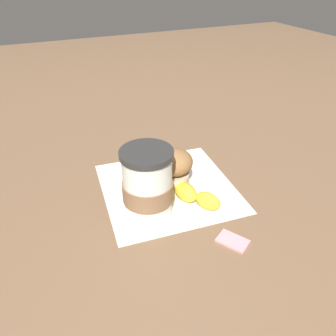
{
  "coord_description": "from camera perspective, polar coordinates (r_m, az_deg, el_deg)",
  "views": [
    {
      "loc": [
        -0.49,
        0.22,
        0.4
      ],
      "look_at": [
        0.0,
        0.0,
        0.05
      ],
      "focal_mm": 35.0,
      "sensor_mm": 36.0,
      "label": 1
    }
  ],
  "objects": [
    {
      "name": "banana",
      "position": [
        0.65,
        2.03,
        -2.82
      ],
      "size": [
        0.2,
        0.08,
        0.03
      ],
      "color": "gold",
      "rests_on": "paper_napkin"
    },
    {
      "name": "ground_plane",
      "position": [
        0.67,
        0.0,
        -3.45
      ],
      "size": [
        3.0,
        3.0,
        0.0
      ],
      "primitive_type": "plane",
      "color": "brown"
    },
    {
      "name": "coffee_cup",
      "position": [
        0.57,
        -3.56,
        -2.89
      ],
      "size": [
        0.09,
        0.09,
        0.13
      ],
      "color": "silver",
      "rests_on": "paper_napkin"
    },
    {
      "name": "paper_napkin",
      "position": [
        0.67,
        0.0,
        -3.4
      ],
      "size": [
        0.28,
        0.28,
        0.0
      ],
      "primitive_type": "cube",
      "rotation": [
        0.0,
        0.0,
        -0.09
      ],
      "color": "white",
      "rests_on": "ground_plane"
    },
    {
      "name": "muffin",
      "position": [
        0.64,
        1.07,
        -0.05
      ],
      "size": [
        0.07,
        0.07,
        0.09
      ],
      "color": "beige",
      "rests_on": "paper_napkin"
    },
    {
      "name": "sugar_packet",
      "position": [
        0.56,
        11.22,
        -12.22
      ],
      "size": [
        0.06,
        0.05,
        0.01
      ],
      "primitive_type": "cube",
      "rotation": [
        0.0,
        0.0,
        0.54
      ],
      "color": "pink",
      "rests_on": "ground_plane"
    }
  ]
}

